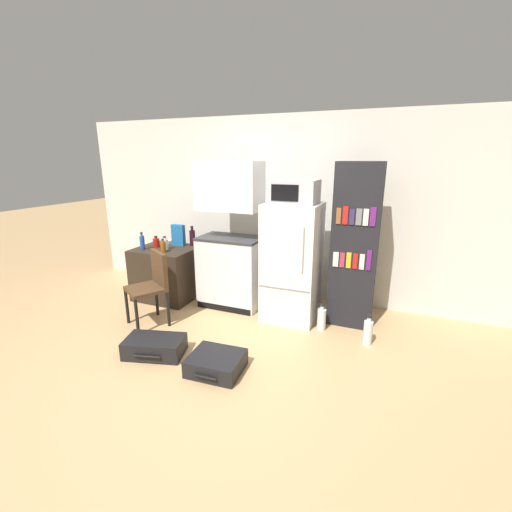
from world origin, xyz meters
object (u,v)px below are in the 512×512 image
Objects in this scene: bottle_blue_soda at (142,242)px; suitcase_small_flat at (155,346)px; bowl at (167,242)px; water_bottle_front at (368,332)px; bookshelf at (355,246)px; bottle_clear_short at (165,244)px; chair at (152,282)px; suitcase_large_flat at (216,363)px; water_bottle_middle at (322,319)px; cereal_box at (178,235)px; refrigerator at (292,262)px; bottle_amber_beer at (163,247)px; kitchen_hutch at (230,243)px; microwave at (294,191)px; side_table at (167,273)px; bottle_ketchup_red at (156,243)px; bottle_wine_dark at (192,237)px.

bottle_blue_soda is 0.37× the size of suitcase_small_flat.
water_bottle_front is at bearing -10.95° from bowl.
bookshelf is at bearing 7.20° from bottle_blue_soda.
bottle_clear_short is 0.79m from chair.
water_bottle_middle reaches higher than suitcase_large_flat.
cereal_box is 0.34× the size of chair.
refrigerator reaches higher than bottle_amber_beer.
kitchen_hutch is at bearing 18.55° from bottle_amber_beer.
bottle_amber_beer is at bearing -1.60° from bottle_blue_soda.
chair is (0.50, -1.00, -0.22)m from bowl.
refrigerator is 1.71m from bottle_amber_beer.
microwave is at bearing -6.50° from bowl.
side_table is 2.51× the size of water_bottle_middle.
refrigerator is (1.80, 0.04, 0.35)m from side_table.
microwave is at bearing 3.07° from bottle_clear_short.
bottle_amber_beer is at bearing 144.39° from chair.
water_bottle_front is (0.95, -0.34, -1.40)m from microwave.
bottle_ketchup_red reaches higher than water_bottle_front.
bookshelf is at bearing 10.76° from microwave.
microwave reaches higher than bowl.
microwave reaches higher than chair.
chair reaches higher than suitcase_large_flat.
kitchen_hutch is 1.09m from microwave.
microwave reaches higher than water_bottle_middle.
refrigerator is 1.63× the size of chair.
bottle_clear_short is (0.19, -0.05, 0.01)m from bottle_ketchup_red.
kitchen_hutch is at bearing 168.47° from water_bottle_middle.
bowl is at bearing 122.75° from side_table.
bookshelf is at bearing 5.27° from bottle_clear_short.
suitcase_large_flat is 1.38m from water_bottle_middle.
bottle_clear_short is at bearing 174.82° from water_bottle_front.
bottle_blue_soda is at bearing -174.03° from microwave.
bottle_amber_beer is 1.21× the size of bowl.
kitchen_hutch reaches higher than bottle_ketchup_red.
water_bottle_middle is at bearing -9.50° from cereal_box.
bowl is at bearing 171.73° from kitchen_hutch.
bottle_blue_soda is at bearing 142.86° from suitcase_large_flat.
bookshelf reaches higher than side_table.
refrigerator is 4.42× the size of water_bottle_middle.
cereal_box is (-0.86, 0.10, 0.01)m from kitchen_hutch.
refrigerator is 2.80× the size of suitcase_large_flat.
chair is 2.71× the size of water_bottle_middle.
cereal_box is 1.84m from suitcase_small_flat.
bottle_wine_dark is at bearing 125.60° from chair.
microwave is (0.85, -0.06, 0.69)m from kitchen_hutch.
bottle_ketchup_red is at bearing -178.19° from side_table.
water_bottle_middle is at bearing -10.02° from bowl.
bottle_amber_beer and bottle_clear_short have the same top height.
microwave reaches higher than bottle_wine_dark.
bottle_clear_short is 0.21× the size of chair.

